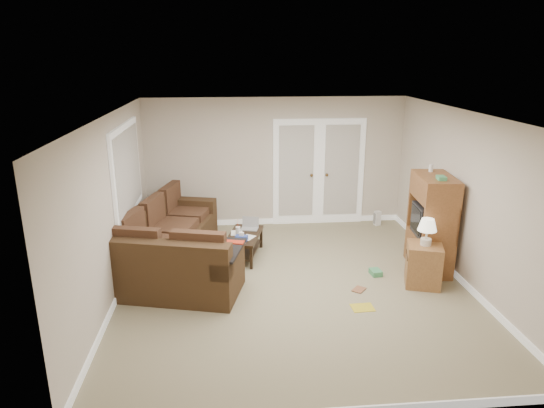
{
  "coord_description": "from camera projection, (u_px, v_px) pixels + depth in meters",
  "views": [
    {
      "loc": [
        -0.9,
        -6.43,
        3.26
      ],
      "look_at": [
        -0.27,
        0.52,
        1.1
      ],
      "focal_mm": 32.0,
      "sensor_mm": 36.0,
      "label": 1
    }
  ],
  "objects": [
    {
      "name": "wall_front",
      "position": [
        338.0,
        298.0,
        4.17
      ],
      "size": [
        5.0,
        0.02,
        2.5
      ],
      "primitive_type": "cube",
      "color": "beige",
      "rests_on": "floor"
    },
    {
      "name": "tv_armoire",
      "position": [
        431.0,
        223.0,
        7.5
      ],
      "size": [
        0.62,
        1.0,
        1.62
      ],
      "rotation": [
        0.0,
        0.0,
        -0.11
      ],
      "color": "brown",
      "rests_on": "floor"
    },
    {
      "name": "floor_magazine",
      "position": [
        363.0,
        308.0,
        6.51
      ],
      "size": [
        0.31,
        0.25,
        0.01
      ],
      "primitive_type": "cube",
      "rotation": [
        0.0,
        0.0,
        0.05
      ],
      "color": "gold",
      "rests_on": "floor"
    },
    {
      "name": "sectional_sofa",
      "position": [
        170.0,
        249.0,
        7.54
      ],
      "size": [
        2.13,
        3.33,
        0.91
      ],
      "rotation": [
        0.0,
        0.0,
        -0.25
      ],
      "color": "#412C19",
      "rests_on": "floor"
    },
    {
      "name": "wall_back",
      "position": [
        276.0,
        162.0,
        9.4
      ],
      "size": [
        5.0,
        0.02,
        2.5
      ],
      "primitive_type": "cube",
      "color": "beige",
      "rests_on": "floor"
    },
    {
      "name": "ceiling",
      "position": [
        296.0,
        114.0,
        6.42
      ],
      "size": [
        5.0,
        5.5,
        0.02
      ],
      "primitive_type": "cube",
      "color": "silver",
      "rests_on": "wall_back"
    },
    {
      "name": "floor_greenbox",
      "position": [
        376.0,
        272.0,
        7.47
      ],
      "size": [
        0.18,
        0.22,
        0.08
      ],
      "primitive_type": "cube",
      "rotation": [
        0.0,
        0.0,
        0.12
      ],
      "color": "#44965F",
      "rests_on": "floor"
    },
    {
      "name": "window_left",
      "position": [
        127.0,
        171.0,
        7.44
      ],
      "size": [
        0.05,
        1.92,
        1.42
      ],
      "color": "white",
      "rests_on": "wall_left"
    },
    {
      "name": "space_heater",
      "position": [
        377.0,
        218.0,
        9.62
      ],
      "size": [
        0.13,
        0.12,
        0.29
      ],
      "primitive_type": "cube",
      "rotation": [
        0.0,
        0.0,
        0.24
      ],
      "color": "white",
      "rests_on": "floor"
    },
    {
      "name": "french_doors",
      "position": [
        319.0,
        173.0,
        9.51
      ],
      "size": [
        1.8,
        0.05,
        2.13
      ],
      "color": "white",
      "rests_on": "floor"
    },
    {
      "name": "floor_book",
      "position": [
        354.0,
        288.0,
        7.04
      ],
      "size": [
        0.25,
        0.25,
        0.02
      ],
      "primitive_type": "imported",
      "rotation": [
        0.0,
        0.0,
        -0.69
      ],
      "color": "brown",
      "rests_on": "floor"
    },
    {
      "name": "floor",
      "position": [
        293.0,
        285.0,
        7.16
      ],
      "size": [
        5.5,
        5.5,
        0.0
      ],
      "primitive_type": "plane",
      "color": "gray",
      "rests_on": "ground"
    },
    {
      "name": "wall_right",
      "position": [
        466.0,
        200.0,
        7.0
      ],
      "size": [
        0.02,
        5.5,
        2.5
      ],
      "primitive_type": "cube",
      "color": "beige",
      "rests_on": "floor"
    },
    {
      "name": "wall_left",
      "position": [
        112.0,
        209.0,
        6.57
      ],
      "size": [
        0.02,
        5.5,
        2.5
      ],
      "primitive_type": "cube",
      "color": "beige",
      "rests_on": "floor"
    },
    {
      "name": "side_cabinet",
      "position": [
        424.0,
        261.0,
        7.06
      ],
      "size": [
        0.61,
        0.61,
        1.03
      ],
      "rotation": [
        0.0,
        0.0,
        -0.31
      ],
      "color": "#956436",
      "rests_on": "floor"
    },
    {
      "name": "coffee_table",
      "position": [
        244.0,
        244.0,
        8.1
      ],
      "size": [
        0.71,
        1.07,
        0.67
      ],
      "rotation": [
        0.0,
        0.0,
        -0.24
      ],
      "color": "black",
      "rests_on": "floor"
    },
    {
      "name": "baseboards",
      "position": [
        293.0,
        282.0,
        7.14
      ],
      "size": [
        5.0,
        5.5,
        0.1
      ],
      "primitive_type": null,
      "color": "white",
      "rests_on": "floor"
    }
  ]
}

